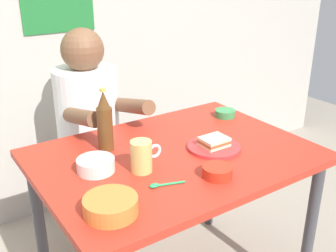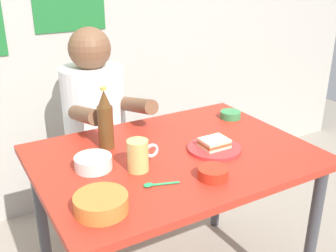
# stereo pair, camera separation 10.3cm
# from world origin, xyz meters

# --- Properties ---
(dining_table) EXTENTS (1.10, 0.80, 0.74)m
(dining_table) POSITION_xyz_m (0.00, 0.00, 0.65)
(dining_table) COLOR #B72D1E
(dining_table) RESTS_ON ground
(stool) EXTENTS (0.34, 0.34, 0.45)m
(stool) POSITION_xyz_m (-0.11, 0.63, 0.35)
(stool) COLOR #4C4C51
(stool) RESTS_ON ground
(person_seated) EXTENTS (0.33, 0.56, 0.72)m
(person_seated) POSITION_xyz_m (-0.11, 0.62, 0.77)
(person_seated) COLOR white
(person_seated) RESTS_ON stool
(plate_orange) EXTENTS (0.22, 0.22, 0.01)m
(plate_orange) POSITION_xyz_m (0.16, -0.06, 0.75)
(plate_orange) COLOR red
(plate_orange) RESTS_ON dining_table
(sandwich) EXTENTS (0.11, 0.09, 0.04)m
(sandwich) POSITION_xyz_m (0.16, -0.06, 0.77)
(sandwich) COLOR beige
(sandwich) RESTS_ON plate_orange
(beer_mug) EXTENTS (0.13, 0.08, 0.12)m
(beer_mug) POSITION_xyz_m (-0.19, -0.06, 0.80)
(beer_mug) COLOR #D1BC66
(beer_mug) RESTS_ON dining_table
(beer_bottle) EXTENTS (0.06, 0.06, 0.26)m
(beer_bottle) POSITION_xyz_m (-0.22, 0.19, 0.86)
(beer_bottle) COLOR #593819
(beer_bottle) RESTS_ON dining_table
(dip_bowl_green) EXTENTS (0.10, 0.10, 0.03)m
(dip_bowl_green) POSITION_xyz_m (0.44, 0.20, 0.76)
(dip_bowl_green) COLOR #388C4C
(dip_bowl_green) RESTS_ON dining_table
(sauce_bowl_chili) EXTENTS (0.11, 0.11, 0.04)m
(sauce_bowl_chili) POSITION_xyz_m (0.02, -0.24, 0.76)
(sauce_bowl_chili) COLOR red
(sauce_bowl_chili) RESTS_ON dining_table
(rice_bowl_white) EXTENTS (0.14, 0.14, 0.05)m
(rice_bowl_white) POSITION_xyz_m (-0.33, 0.04, 0.77)
(rice_bowl_white) COLOR silver
(rice_bowl_white) RESTS_ON dining_table
(soup_bowl_orange) EXTENTS (0.17, 0.17, 0.05)m
(soup_bowl_orange) POSITION_xyz_m (-0.41, -0.24, 0.77)
(soup_bowl_orange) COLOR orange
(soup_bowl_orange) RESTS_ON dining_table
(spoon) EXTENTS (0.12, 0.05, 0.01)m
(spoon) POSITION_xyz_m (-0.19, -0.19, 0.75)
(spoon) COLOR #26A559
(spoon) RESTS_ON dining_table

